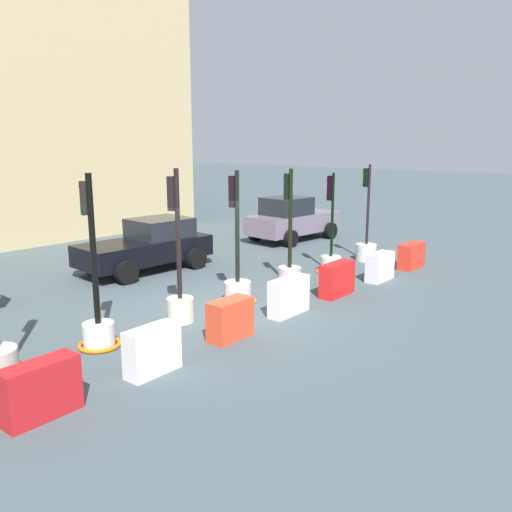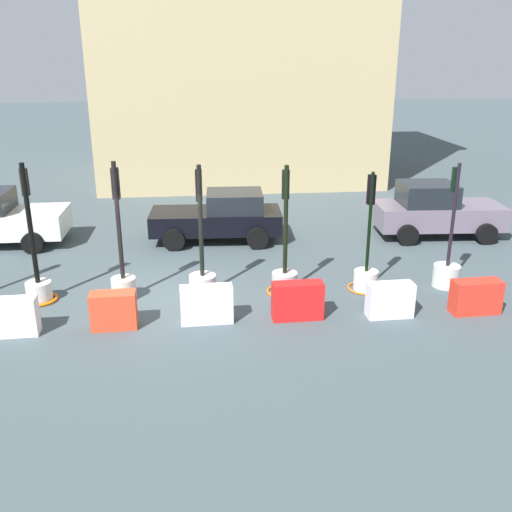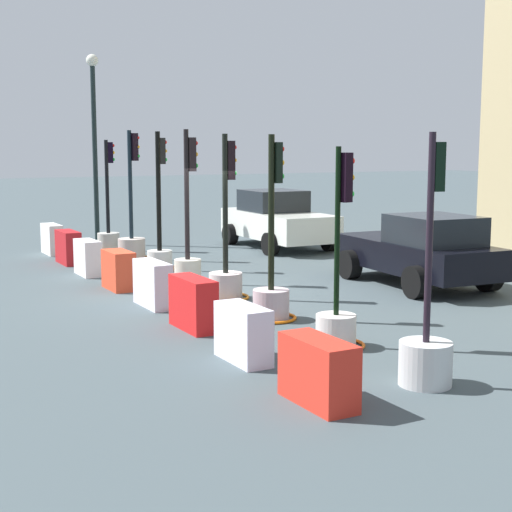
{
  "view_description": "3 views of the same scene",
  "coord_description": "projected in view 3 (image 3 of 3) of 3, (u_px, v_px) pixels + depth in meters",
  "views": [
    {
      "loc": [
        -8.32,
        -8.27,
        3.89
      ],
      "look_at": [
        1.14,
        -0.15,
        1.17
      ],
      "focal_mm": 37.23,
      "sensor_mm": 36.0,
      "label": 1
    },
    {
      "loc": [
        0.79,
        -12.69,
        5.6
      ],
      "look_at": [
        2.15,
        -0.26,
        1.13
      ],
      "focal_mm": 40.03,
      "sensor_mm": 36.0,
      "label": 2
    },
    {
      "loc": [
        14.32,
        -6.02,
        2.97
      ],
      "look_at": [
        2.26,
        0.2,
        1.02
      ],
      "focal_mm": 53.76,
      "sensor_mm": 36.0,
      "label": 3
    }
  ],
  "objects": [
    {
      "name": "ground_plane",
      "position": [
        197.0,
        292.0,
        15.75
      ],
      "size": [
        120.0,
        120.0,
        0.0
      ],
      "primitive_type": "plane",
      "color": "#3F4C51"
    },
    {
      "name": "traffic_light_0",
      "position": [
        109.0,
        233.0,
        21.9
      ],
      "size": [
        0.85,
        0.85,
        3.15
      ],
      "color": "#B9B8B0",
      "rests_on": "ground_plane"
    },
    {
      "name": "traffic_light_1",
      "position": [
        132.0,
        241.0,
        20.14
      ],
      "size": [
        0.9,
        0.9,
        3.38
      ],
      "color": "#BCAEA4",
      "rests_on": "ground_plane"
    },
    {
      "name": "traffic_light_2",
      "position": [
        160.0,
        247.0,
        18.43
      ],
      "size": [
        0.82,
        0.82,
        3.32
      ],
      "color": "silver",
      "rests_on": "ground_plane"
    },
    {
      "name": "traffic_light_3",
      "position": [
        188.0,
        251.0,
        16.62
      ],
      "size": [
        0.58,
        0.58,
        3.33
      ],
      "color": "beige",
      "rests_on": "ground_plane"
    },
    {
      "name": "traffic_light_4",
      "position": [
        226.0,
        273.0,
        15.0
      ],
      "size": [
        0.93,
        0.93,
        3.21
      ],
      "color": "beige",
      "rests_on": "ground_plane"
    },
    {
      "name": "traffic_light_5",
      "position": [
        271.0,
        289.0,
        13.19
      ],
      "size": [
        0.89,
        0.89,
        3.17
      ],
      "color": "#BCA7AE",
      "rests_on": "ground_plane"
    },
    {
      "name": "traffic_light_6",
      "position": [
        337.0,
        314.0,
        11.39
      ],
      "size": [
        0.88,
        0.88,
        2.97
      ],
      "color": "silver",
      "rests_on": "ground_plane"
    },
    {
      "name": "traffic_light_7",
      "position": [
        426.0,
        345.0,
        9.55
      ],
      "size": [
        0.67,
        0.67,
        3.14
      ],
      "color": "silver",
      "rests_on": "ground_plane"
    },
    {
      "name": "construction_barrier_0",
      "position": [
        52.0,
        239.0,
        21.22
      ],
      "size": [
        1.07,
        0.4,
        0.83
      ],
      "color": "silver",
      "rests_on": "ground_plane"
    },
    {
      "name": "construction_barrier_1",
      "position": [
        68.0,
        247.0,
        19.48
      ],
      "size": [
        1.11,
        0.43,
        0.84
      ],
      "color": "#B1191D",
      "rests_on": "ground_plane"
    },
    {
      "name": "construction_barrier_2",
      "position": [
        88.0,
        258.0,
        17.73
      ],
      "size": [
        0.99,
        0.42,
        0.82
      ],
      "color": "silver",
      "rests_on": "ground_plane"
    },
    {
      "name": "construction_barrier_3",
      "position": [
        119.0,
        270.0,
        15.99
      ],
      "size": [
        0.98,
        0.47,
        0.81
      ],
      "color": "red",
      "rests_on": "ground_plane"
    },
    {
      "name": "construction_barrier_4",
      "position": [
        153.0,
        284.0,
        14.26
      ],
      "size": [
        1.15,
        0.4,
        0.85
      ],
      "color": "silver",
      "rests_on": "ground_plane"
    },
    {
      "name": "construction_barrier_5",
      "position": [
        193.0,
        304.0,
        12.49
      ],
      "size": [
        1.13,
        0.43,
        0.85
      ],
      "color": "red",
      "rests_on": "ground_plane"
    },
    {
      "name": "construction_barrier_6",
      "position": [
        243.0,
        334.0,
        10.62
      ],
      "size": [
        1.03,
        0.44,
        0.79
      ],
      "color": "silver",
      "rests_on": "ground_plane"
    },
    {
      "name": "construction_barrier_7",
      "position": [
        318.0,
        372.0,
        8.85
      ],
      "size": [
        1.11,
        0.47,
        0.78
      ],
      "color": "red",
      "rests_on": "ground_plane"
    },
    {
      "name": "car_white_van",
      "position": [
        277.0,
        220.0,
        22.6
      ],
      "size": [
        4.27,
        2.22,
        1.68
      ],
      "color": "silver",
      "rests_on": "ground_plane"
    },
    {
      "name": "car_black_sedan",
      "position": [
        420.0,
        251.0,
        16.33
      ],
      "size": [
        4.12,
        2.23,
        1.55
      ],
      "color": "black",
      "rests_on": "ground_plane"
    },
    {
      "name": "street_lamp_post",
      "position": [
        94.0,
        128.0,
        22.88
      ],
      "size": [
        0.36,
        0.36,
        5.66
      ],
      "color": "black",
      "rests_on": "ground_plane"
    }
  ]
}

